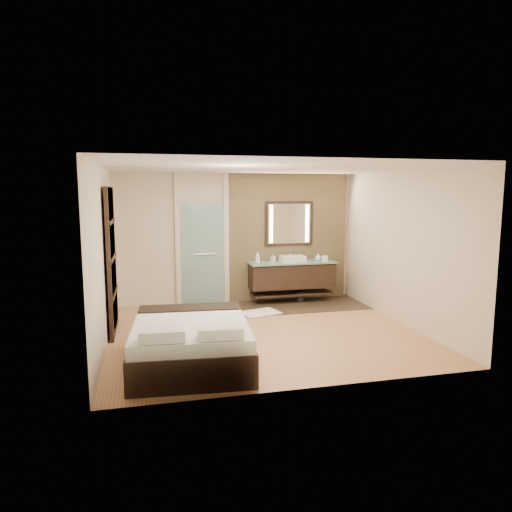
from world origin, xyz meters
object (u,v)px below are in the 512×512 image
object	(u,v)px
waste_bin	(300,297)
bed	(191,342)
vanity	(292,275)
mirror_unit	(289,224)

from	to	relation	value
waste_bin	bed	bearing A→B (deg)	-130.66
vanity	mirror_unit	distance (m)	1.10
bed	mirror_unit	bearing A→B (deg)	58.27
mirror_unit	waste_bin	world-z (taller)	mirror_unit
bed	waste_bin	world-z (taller)	bed
mirror_unit	waste_bin	distance (m)	1.57
vanity	waste_bin	size ratio (longest dim) A/B	8.07
vanity	waste_bin	distance (m)	0.50
mirror_unit	bed	bearing A→B (deg)	-126.13
bed	waste_bin	bearing A→B (deg)	53.75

